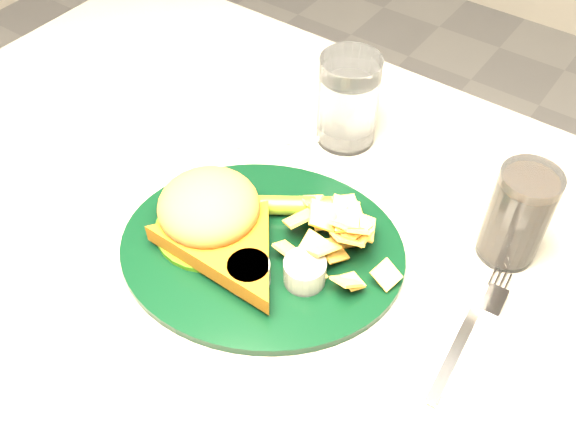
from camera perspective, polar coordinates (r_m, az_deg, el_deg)
name	(u,v)px	position (r m, az deg, el deg)	size (l,w,h in m)	color
table	(272,376)	(1.11, -1.40, -14.06)	(1.20, 0.80, 0.75)	gray
dinner_plate	(261,231)	(0.74, -2.41, -1.31)	(0.34, 0.28, 0.08)	black
water_glass	(348,100)	(0.88, 5.36, 10.20)	(0.08, 0.08, 0.13)	white
cola_glass	(518,216)	(0.77, 19.75, 0.03)	(0.07, 0.07, 0.13)	black
fork_napkin	(459,346)	(0.71, 14.94, -11.11)	(0.13, 0.17, 0.01)	silver
ramekin	(208,103)	(0.97, -7.16, 9.90)	(0.04, 0.04, 0.03)	white
wrapped_straw	(247,145)	(0.90, -3.68, 6.31)	(0.21, 0.07, 0.01)	white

